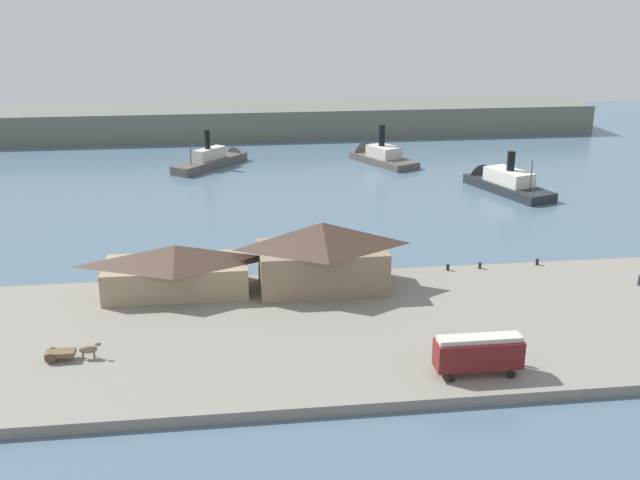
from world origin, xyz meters
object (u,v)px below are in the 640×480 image
street_tram (478,352)px  pedestrian_by_tram (522,359)px  horse_cart (70,352)px  ferry_departing_north (217,159)px  mooring_post_west (480,265)px  ferry_mid_harbor (377,156)px  pedestrian_near_east_shed (639,280)px  ferry_near_quay (500,182)px  ferry_shed_west_terminal (176,268)px  ferry_shed_central_terminal (322,255)px  mooring_post_center_west (448,267)px  mooring_post_east (537,262)px

street_tram → pedestrian_by_tram: street_tram is taller
horse_cart → ferry_departing_north: size_ratio=0.28×
pedestrian_by_tram → mooring_post_west: 29.37m
mooring_post_west → ferry_mid_harbor: 76.10m
pedestrian_near_east_shed → ferry_near_quay: ferry_near_quay is taller
mooring_post_west → ferry_near_quay: 51.47m
ferry_shed_west_terminal → horse_cart: size_ratio=3.22×
pedestrian_near_east_shed → pedestrian_by_tram: bearing=-141.0°
ferry_shed_central_terminal → pedestrian_by_tram: bearing=-53.2°
street_tram → ferry_near_quay: size_ratio=0.38×
horse_cart → pedestrian_by_tram: size_ratio=3.38×
ferry_shed_west_terminal → street_tram: ferry_shed_west_terminal is taller
mooring_post_center_west → ferry_near_quay: (25.17, 47.42, -0.02)m
horse_cart → pedestrian_by_tram: (48.43, -7.50, -0.12)m
ferry_mid_harbor → ferry_near_quay: bearing=-54.9°
ferry_shed_central_terminal → ferry_departing_north: ferry_shed_central_terminal is taller
horse_cart → pedestrian_near_east_shed: bearing=9.7°
ferry_shed_central_terminal → ferry_near_quay: (43.94, 51.56, -4.25)m
ferry_near_quay → mooring_post_east: bearing=-103.8°
mooring_post_center_west → pedestrian_near_east_shed: bearing=-19.9°
ferry_shed_west_terminal → ferry_mid_harbor: bearing=61.5°
mooring_post_west → ferry_mid_harbor: size_ratio=0.04×
horse_cart → ferry_departing_north: 99.27m
pedestrian_near_east_shed → ferry_departing_north: bearing=123.9°
pedestrian_by_tram → mooring_post_center_west: 28.77m
pedestrian_by_tram → ferry_shed_central_terminal: bearing=126.8°
horse_cart → ferry_shed_west_terminal: bearing=59.5°
mooring_post_east → mooring_post_west: size_ratio=1.00×
mooring_post_center_west → mooring_post_west: 4.83m
ferry_shed_west_terminal → mooring_post_west: (42.99, 3.43, -2.91)m
ferry_shed_west_terminal → pedestrian_by_tram: (37.83, -25.48, -2.56)m
mooring_post_west → ferry_shed_west_terminal: bearing=-175.4°
horse_cart → mooring_post_center_west: (48.76, 21.27, -0.47)m
ferry_near_quay → ferry_shed_central_terminal: bearing=-130.4°
street_tram → ferry_mid_harbor: ferry_mid_harbor is taller
mooring_post_east → ferry_departing_north: size_ratio=0.04×
ferry_near_quay → pedestrian_by_tram: bearing=-108.5°
ferry_shed_west_terminal → mooring_post_west: 43.22m
pedestrian_near_east_shed → mooring_post_west: bearing=155.3°
ferry_mid_harbor → mooring_post_center_west: bearing=-93.7°
ferry_departing_north → street_tram: bearing=-75.5°
pedestrian_near_east_shed → ferry_near_quay: 56.25m
mooring_post_west → street_tram: bearing=-109.3°
pedestrian_by_tram → pedestrian_near_east_shed: 31.70m
mooring_post_east → mooring_post_west: bearing=-177.8°
ferry_shed_central_terminal → mooring_post_center_west: (18.78, 4.14, -4.24)m
ferry_shed_west_terminal → mooring_post_east: 52.01m
pedestrian_by_tram → ferry_shed_west_terminal: bearing=146.0°
street_tram → pedestrian_near_east_shed: size_ratio=5.41×
ferry_shed_west_terminal → mooring_post_east: ferry_shed_west_terminal is taller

